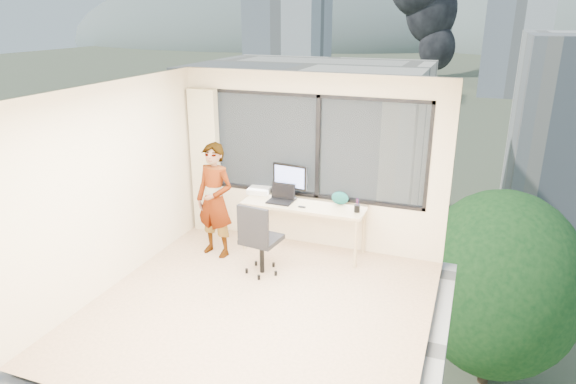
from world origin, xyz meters
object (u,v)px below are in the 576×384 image
at_px(chair, 262,237).
at_px(person, 215,200).
at_px(handbag, 340,198).
at_px(monitor, 290,182).
at_px(game_console, 259,190).
at_px(laptop, 280,195).
at_px(desk, 304,227).

bearing_deg(chair, person, 167.45).
bearing_deg(handbag, monitor, 161.56).
relative_size(game_console, laptop, 0.86).
distance_m(desk, game_console, 0.93).
xyz_separation_m(chair, person, (-0.85, 0.30, 0.31)).
height_order(chair, handbag, chair).
relative_size(person, monitor, 3.09).
distance_m(desk, laptop, 0.61).
relative_size(chair, laptop, 2.74).
relative_size(monitor, game_console, 1.65).
distance_m(person, handbag, 1.81).
bearing_deg(desk, laptop, -169.84).
height_order(person, laptop, person).
xyz_separation_m(person, game_console, (0.37, 0.75, -0.05)).
bearing_deg(monitor, laptop, -107.09).
xyz_separation_m(desk, chair, (-0.31, -0.84, 0.15)).
bearing_deg(chair, game_console, 121.84).
bearing_deg(monitor, person, -136.64).
bearing_deg(game_console, monitor, -14.25).
distance_m(person, laptop, 0.95).
height_order(desk, person, person).
relative_size(chair, handbag, 4.21).
height_order(game_console, handbag, handbag).
relative_size(person, game_console, 5.08).
relative_size(laptop, handbag, 1.54).
height_order(person, game_console, person).
bearing_deg(handbag, chair, -150.00).
bearing_deg(monitor, game_console, 178.28).
xyz_separation_m(monitor, handbag, (0.76, 0.04, -0.18)).
distance_m(desk, person, 1.37).
distance_m(desk, monitor, 0.71).
height_order(chair, monitor, monitor).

